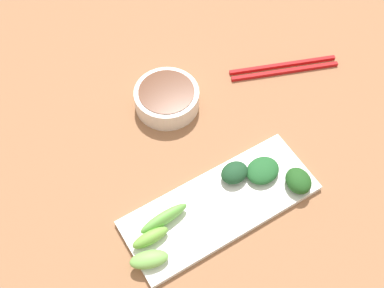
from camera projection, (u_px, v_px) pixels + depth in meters
name	position (u px, v px, depth m)	size (l,w,h in m)	color
tabletop	(204.00, 172.00, 0.93)	(2.10, 2.10, 0.02)	#976745
sauce_bowl	(167.00, 98.00, 0.98)	(0.13, 0.13, 0.04)	silver
serving_plate	(220.00, 205.00, 0.87)	(0.13, 0.35, 0.01)	white
broccoli_leafy_0	(234.00, 173.00, 0.89)	(0.04, 0.05, 0.03)	#1B4526
broccoli_leafy_1	(263.00, 170.00, 0.89)	(0.05, 0.06, 0.02)	#205C2A
broccoli_stalk_2	(150.00, 238.00, 0.82)	(0.02, 0.07, 0.02)	#73B644
broccoli_stalk_3	(164.00, 218.00, 0.84)	(0.02, 0.09, 0.03)	#68BB4B
broccoli_leafy_4	(298.00, 181.00, 0.88)	(0.05, 0.04, 0.03)	#1F501C
broccoli_stalk_5	(149.00, 259.00, 0.80)	(0.03, 0.06, 0.02)	#75B753
chopsticks	(284.00, 68.00, 1.05)	(0.10, 0.22, 0.01)	red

